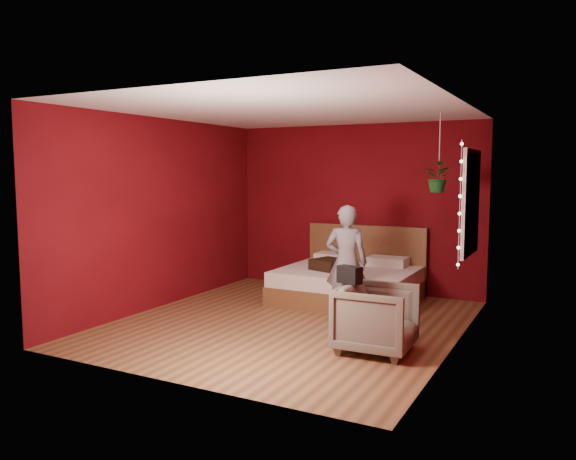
# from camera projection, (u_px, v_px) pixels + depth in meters

# --- Properties ---
(floor) EXTENTS (4.50, 4.50, 0.00)m
(floor) POSITION_uv_depth(u_px,v_px,m) (290.00, 323.00, 6.97)
(floor) COLOR brown
(floor) RESTS_ON ground
(room_walls) EXTENTS (4.04, 4.54, 2.62)m
(room_walls) POSITION_uv_depth(u_px,v_px,m) (290.00, 187.00, 6.80)
(room_walls) COLOR maroon
(room_walls) RESTS_ON ground
(window) EXTENTS (0.05, 0.97, 1.27)m
(window) POSITION_uv_depth(u_px,v_px,m) (471.00, 203.00, 6.70)
(window) COLOR white
(window) RESTS_ON room_walls
(fairy_lights) EXTENTS (0.04, 0.04, 1.45)m
(fairy_lights) POSITION_uv_depth(u_px,v_px,m) (460.00, 205.00, 6.25)
(fairy_lights) COLOR silver
(fairy_lights) RESTS_ON room_walls
(bed) EXTENTS (1.89, 1.61, 1.04)m
(bed) POSITION_uv_depth(u_px,v_px,m) (350.00, 282.00, 8.16)
(bed) COLOR brown
(bed) RESTS_ON ground
(person) EXTENTS (0.60, 0.47, 1.46)m
(person) POSITION_uv_depth(u_px,v_px,m) (346.00, 262.00, 7.09)
(person) COLOR gray
(person) RESTS_ON ground
(armchair) EXTENTS (0.80, 0.78, 0.70)m
(armchair) POSITION_uv_depth(u_px,v_px,m) (376.00, 318.00, 5.82)
(armchair) COLOR #686252
(armchair) RESTS_ON ground
(handbag) EXTENTS (0.28, 0.20, 0.18)m
(handbag) POSITION_uv_depth(u_px,v_px,m) (350.00, 275.00, 5.87)
(handbag) COLOR black
(handbag) RESTS_ON armchair
(throw_pillow) EXTENTS (0.54, 0.54, 0.15)m
(throw_pillow) POSITION_uv_depth(u_px,v_px,m) (329.00, 264.00, 8.01)
(throw_pillow) COLOR black
(throw_pillow) RESTS_ON bed
(hanging_plant) EXTENTS (0.45, 0.42, 0.99)m
(hanging_plant) POSITION_uv_depth(u_px,v_px,m) (439.00, 177.00, 7.05)
(hanging_plant) COLOR silver
(hanging_plant) RESTS_ON room_walls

